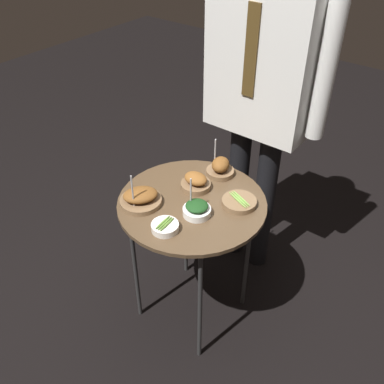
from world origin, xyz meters
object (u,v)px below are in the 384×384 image
bowl_roast_mid_left (220,168)px  bowl_spinach_far_rim (197,209)px  bowl_asparagus_front_right (165,227)px  bowl_roast_near_rim (141,198)px  serving_cart (192,211)px  bowl_asparagus_back_left (239,202)px  bowl_roast_front_left (196,182)px  waiter_figure (263,80)px

bowl_roast_mid_left → bowl_spinach_far_rim: bearing=-73.3°
bowl_asparagus_front_right → bowl_roast_near_rim: 0.20m
serving_cart → bowl_asparagus_front_right: 0.22m
bowl_asparagus_back_left → serving_cart: bearing=-148.5°
bowl_roast_front_left → bowl_roast_near_rim: 0.26m
bowl_spinach_far_rim → bowl_asparagus_front_right: 0.16m
serving_cart → bowl_asparagus_front_right: bearing=-82.7°
bowl_spinach_far_rim → bowl_roast_near_rim: bowl_roast_near_rim is taller
bowl_roast_front_left → bowl_asparagus_back_left: bearing=5.0°
bowl_roast_front_left → bowl_roast_near_rim: size_ratio=0.73×
serving_cart → bowl_roast_mid_left: bearing=94.9°
bowl_asparagus_back_left → bowl_roast_near_rim: bearing=-143.3°
bowl_asparagus_front_right → waiter_figure: size_ratio=0.06×
bowl_spinach_far_rim → bowl_roast_mid_left: bearing=106.7°
bowl_spinach_far_rim → bowl_roast_mid_left: size_ratio=0.96×
bowl_roast_front_left → bowl_roast_mid_left: 0.16m
bowl_spinach_far_rim → waiter_figure: (-0.07, 0.58, 0.35)m
bowl_spinach_far_rim → waiter_figure: size_ratio=0.10×
bowl_roast_near_rim → waiter_figure: (0.17, 0.67, 0.35)m
bowl_spinach_far_rim → bowl_roast_front_left: size_ratio=1.24×
waiter_figure → bowl_roast_mid_left: bearing=-94.9°
waiter_figure → bowl_roast_front_left: bearing=-96.5°
serving_cart → bowl_asparagus_back_left: bearing=31.5°
serving_cart → bowl_asparagus_front_right: bowl_asparagus_front_right is taller
bowl_roast_front_left → bowl_asparagus_front_right: bearing=-76.2°
serving_cart → waiter_figure: 0.68m
serving_cart → bowl_roast_front_left: bowl_roast_front_left is taller
bowl_roast_front_left → bowl_asparagus_front_right: (0.07, -0.30, -0.02)m
bowl_asparagus_front_right → bowl_roast_mid_left: bowl_roast_mid_left is taller
bowl_roast_near_rim → bowl_asparagus_front_right: bearing=-18.4°
bowl_spinach_far_rim → bowl_roast_front_left: 0.18m
bowl_roast_near_rim → waiter_figure: waiter_figure is taller
waiter_figure → bowl_spinach_far_rim: bearing=-83.5°
bowl_roast_front_left → bowl_roast_mid_left: (0.03, 0.15, 0.00)m
serving_cart → bowl_spinach_far_rim: 0.12m
serving_cart → bowl_spinach_far_rim: bearing=-39.4°
bowl_roast_front_left → bowl_asparagus_back_left: 0.22m
serving_cart → bowl_roast_mid_left: size_ratio=4.20×
serving_cart → bowl_spinach_far_rim: (0.07, -0.06, 0.08)m
serving_cart → bowl_asparagus_back_left: bowl_asparagus_back_left is taller
bowl_spinach_far_rim → bowl_asparagus_front_right: bowl_spinach_far_rim is taller
bowl_roast_front_left → bowl_spinach_far_rim: bearing=-51.3°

